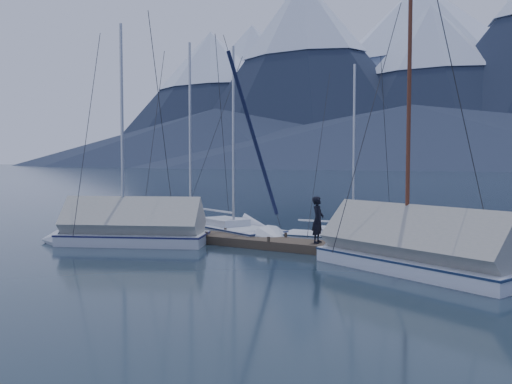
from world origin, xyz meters
TOP-DOWN VIEW (x-y plane):
  - ground at (0.00, 0.00)m, footprint 1000.00×1000.00m
  - dock at (0.00, 2.00)m, footprint 18.00×1.50m
  - mooring_posts at (-0.50, 2.00)m, footprint 15.12×1.52m
  - sailboat_open_left at (-5.23, 5.21)m, footprint 8.04×5.14m
  - sailboat_open_mid at (-1.87, 3.66)m, footprint 7.42×4.55m
  - sailboat_open_right at (3.70, 4.40)m, footprint 6.31×2.71m
  - sailboat_covered_near at (6.47, 0.42)m, footprint 8.04×4.98m
  - sailboat_covered_far at (-5.07, -0.55)m, footprint 7.34×4.87m
  - person at (2.77, 1.97)m, footprint 0.50×0.69m

SIDE VIEW (x-z plane):
  - ground at x=0.00m, z-range 0.00..0.00m
  - dock at x=0.00m, z-range -0.16..0.38m
  - sailboat_open_right at x=3.70m, z-range -3.92..4.21m
  - sailboat_open_mid at x=-1.87m, z-range -4.58..4.92m
  - sailboat_open_left at x=-5.23m, z-range -4.98..5.35m
  - mooring_posts at x=-0.50m, z-range 0.17..0.52m
  - sailboat_covered_far at x=-5.07m, z-range -4.49..5.47m
  - sailboat_covered_near at x=6.47m, z-range -4.52..5.52m
  - person at x=2.77m, z-range 0.34..2.12m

